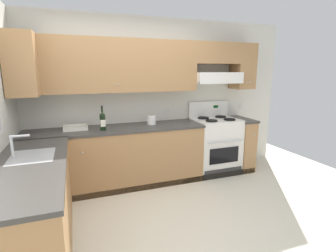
% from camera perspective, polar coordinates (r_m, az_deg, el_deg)
% --- Properties ---
extents(ground_plane, '(7.04, 7.04, 0.00)m').
position_cam_1_polar(ground_plane, '(3.13, -1.62, -21.35)').
color(ground_plane, beige).
extents(wall_back, '(4.68, 0.57, 2.55)m').
position_cam_1_polar(wall_back, '(4.20, -3.38, 8.69)').
color(wall_back, silver).
rests_on(wall_back, ground_plane).
extents(counter_back_run, '(3.60, 0.65, 0.91)m').
position_cam_1_polar(counter_back_run, '(4.01, -8.07, -6.57)').
color(counter_back_run, '#A87A4C').
rests_on(counter_back_run, ground_plane).
extents(counter_left_run, '(0.63, 1.91, 1.13)m').
position_cam_1_polar(counter_left_run, '(2.82, -27.48, -16.07)').
color(counter_left_run, '#A87A4C').
rests_on(counter_left_run, ground_plane).
extents(stove, '(0.76, 0.62, 1.20)m').
position_cam_1_polar(stove, '(4.53, 10.37, -4.11)').
color(stove, white).
rests_on(stove, ground_plane).
extents(wine_bottle, '(0.08, 0.08, 0.34)m').
position_cam_1_polar(wine_bottle, '(3.71, -14.26, 1.15)').
color(wine_bottle, black).
rests_on(wine_bottle, counter_back_run).
extents(bowl, '(0.33, 0.25, 0.06)m').
position_cam_1_polar(bowl, '(3.88, -19.77, -0.48)').
color(bowl, white).
rests_on(bowl, counter_back_run).
extents(paper_towel_roll, '(0.13, 0.13, 0.14)m').
position_cam_1_polar(paper_towel_roll, '(4.02, -3.64, 1.34)').
color(paper_towel_roll, white).
rests_on(paper_towel_roll, counter_back_run).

